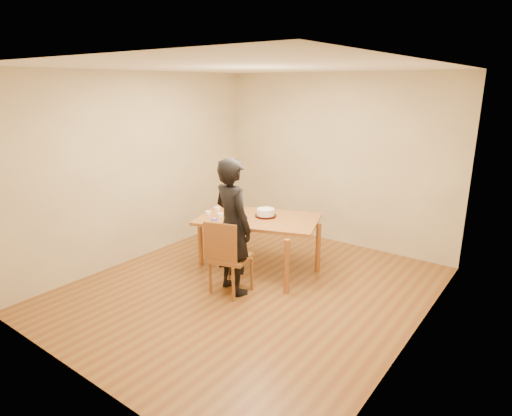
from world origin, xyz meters
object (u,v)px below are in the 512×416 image
Objects in this scene: dining_table at (258,219)px; person at (233,227)px; cake at (266,212)px; dining_chair at (231,258)px; cake_plate at (266,216)px.

dining_table is 0.96× the size of person.
person is (0.10, -0.83, 0.04)m from cake.
dining_chair is 0.96m from cake.
dining_table is at bearing -116.67° from cake.
dining_chair is at bearing -83.68° from cake_plate.
dining_chair is at bearing 105.88° from person.
person reaches higher than cake.
cake_plate is (0.05, 0.10, 0.03)m from dining_table.
cake is at bearing 43.68° from dining_table.
cake is at bearing 0.00° from cake_plate.
cake reaches higher than dining_table.
person is (0.10, -0.83, 0.09)m from cake_plate.
cake_plate is 0.05m from cake.
cake_plate is at bearing 80.10° from dining_chair.
dining_table is 0.84m from dining_chair.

